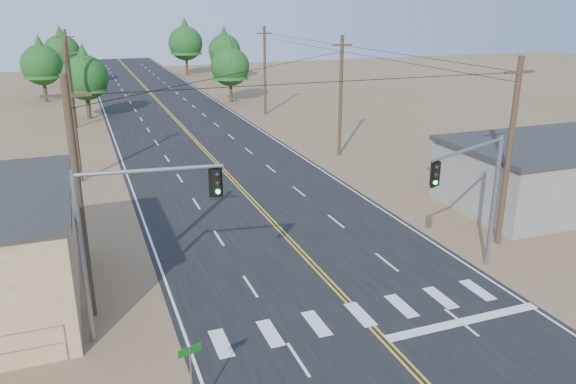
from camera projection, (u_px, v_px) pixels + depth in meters
name	position (u px, v px, depth m)	size (l,w,h in m)	color
road	(227.00, 173.00, 43.08)	(15.00, 200.00, 0.02)	black
building_right	(565.00, 173.00, 36.38)	(15.00, 8.00, 4.00)	gray
utility_pole_left_near	(79.00, 200.00, 21.98)	(1.80, 0.30, 10.00)	#4C3826
utility_pole_left_mid	(73.00, 112.00, 39.71)	(1.80, 0.30, 10.00)	#4C3826
utility_pole_left_far	(70.00, 78.00, 57.44)	(1.80, 0.30, 10.00)	#4C3826
utility_pole_right_near	(509.00, 152.00, 29.00)	(1.80, 0.30, 10.00)	#4C3826
utility_pole_right_mid	(341.00, 96.00, 46.73)	(1.80, 0.30, 10.00)	#4C3826
utility_pole_right_far	(265.00, 70.00, 64.46)	(1.80, 0.30, 10.00)	#4C3826
signal_mast_left	(123.00, 226.00, 20.66)	(5.39, 1.00, 6.89)	gray
signal_mast_right	(479.00, 186.00, 25.54)	(5.37, 2.38, 6.65)	gray
street_sign	(191.00, 371.00, 17.16)	(0.75, 0.24, 2.61)	gray
tree_left_near	(85.00, 73.00, 62.00)	(4.99, 4.99, 8.32)	#3F2D1E
tree_left_mid	(41.00, 61.00, 72.82)	(5.20, 5.20, 8.67)	#3F2D1E
tree_left_far	(62.00, 49.00, 86.21)	(5.56, 5.56, 9.26)	#3F2D1E
tree_right_near	(230.00, 63.00, 72.66)	(5.01, 5.01, 8.35)	#3F2D1E
tree_right_mid	(224.00, 47.00, 93.64)	(5.34, 5.34, 8.90)	#3F2D1E
tree_right_far	(185.00, 40.00, 100.47)	(6.06, 6.06, 10.10)	#3F2D1E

